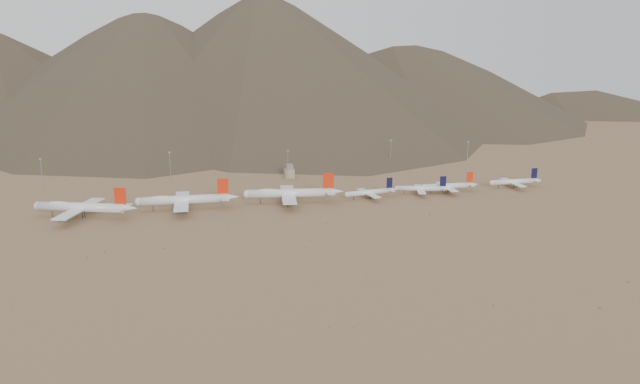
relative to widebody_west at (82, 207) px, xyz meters
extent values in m
plane|color=#9E7851|center=(129.37, -31.14, -7.42)|extent=(3000.00, 3000.00, 0.00)
cylinder|color=silver|center=(-0.29, 0.11, -0.08)|extent=(58.64, 27.30, 6.24)
sphere|color=silver|center=(-28.50, 10.84, -0.08)|extent=(6.11, 6.11, 6.11)
cone|color=silver|center=(31.31, -11.91, 0.39)|extent=(12.15, 9.11, 5.61)
cube|color=silver|center=(-1.42, 0.54, -1.01)|extent=(28.71, 55.16, 0.78)
cube|color=silver|center=(26.80, -10.19, 0.54)|extent=(12.56, 21.59, 0.37)
cube|color=red|center=(25.67, -9.76, 8.57)|extent=(7.53, 3.32, 11.07)
cylinder|color=black|center=(-20.04, 7.62, -5.31)|extent=(0.40, 0.40, 4.23)
cylinder|color=black|center=(1.39, 1.14, -5.31)|extent=(0.50, 0.50, 4.23)
cylinder|color=black|center=(0.29, -1.78, -5.31)|extent=(0.50, 0.50, 4.23)
ellipsoid|color=silver|center=(-14.96, 5.69, 1.64)|extent=(19.72, 11.24, 3.74)
cylinder|color=slate|center=(2.52, 10.88, -2.56)|extent=(6.64, 4.77, 2.81)
cylinder|color=slate|center=(-5.35, -9.81, -2.56)|extent=(6.64, 4.77, 2.81)
cylinder|color=slate|center=(6.06, 20.19, -2.56)|extent=(6.64, 4.77, 2.81)
cylinder|color=slate|center=(-8.89, -19.12, -2.56)|extent=(6.64, 4.77, 2.81)
cylinder|color=silver|center=(66.77, 3.98, -0.13)|extent=(60.24, 9.77, 6.20)
sphere|color=silver|center=(36.84, 5.77, -0.13)|extent=(6.07, 6.07, 6.07)
cone|color=silver|center=(100.30, 1.97, 0.34)|extent=(11.11, 6.21, 5.58)
cube|color=silver|center=(65.57, 4.05, -1.06)|extent=(12.86, 55.46, 0.77)
cube|color=silver|center=(95.51, 2.26, 0.49)|extent=(6.64, 21.18, 0.37)
cube|color=red|center=(94.31, 2.33, 8.47)|extent=(7.82, 1.02, 11.00)
cylinder|color=black|center=(45.82, 5.23, -5.32)|extent=(0.40, 0.40, 4.20)
cylinder|color=black|center=(68.06, 5.45, -5.32)|extent=(0.50, 0.50, 4.20)
cylinder|color=black|center=(67.88, 2.36, -5.32)|extent=(0.50, 0.50, 4.20)
ellipsoid|color=silver|center=(51.20, 4.91, 1.58)|extent=(19.44, 5.79, 3.72)
cylinder|color=slate|center=(66.23, 15.03, -2.59)|extent=(6.15, 3.14, 2.79)
cylinder|color=slate|center=(64.92, -6.93, -2.59)|extent=(6.15, 3.14, 2.79)
cylinder|color=slate|center=(66.82, 24.91, -2.59)|extent=(6.15, 3.14, 2.79)
cylinder|color=slate|center=(64.33, -16.81, -2.59)|extent=(6.15, 3.14, 2.79)
cylinder|color=silver|center=(142.68, 4.17, 0.03)|extent=(61.50, 15.53, 6.33)
sphere|color=silver|center=(112.41, 8.80, 0.03)|extent=(6.20, 6.20, 6.20)
cone|color=silver|center=(176.58, -1.02, 0.50)|extent=(11.76, 7.30, 5.70)
cube|color=silver|center=(141.47, 4.35, -0.92)|extent=(18.19, 56.98, 0.79)
cube|color=silver|center=(171.74, -0.28, 0.66)|extent=(8.68, 21.92, 0.38)
cube|color=red|center=(170.53, -0.10, 8.81)|extent=(7.96, 1.77, 11.23)
cylinder|color=black|center=(121.49, 7.41, -5.28)|extent=(0.41, 0.41, 4.29)
cylinder|color=black|center=(144.13, 5.55, -5.28)|extent=(0.51, 0.51, 4.29)
cylinder|color=black|center=(143.65, 2.42, -5.28)|extent=(0.51, 0.51, 4.29)
ellipsoid|color=silver|center=(126.94, 6.58, 1.77)|extent=(20.09, 7.66, 3.80)
cylinder|color=slate|center=(143.17, 15.45, -2.49)|extent=(6.49, 3.74, 2.85)
cylinder|color=slate|center=(139.77, -6.75, -2.49)|extent=(6.49, 3.74, 2.85)
cylinder|color=slate|center=(144.70, 25.44, -2.49)|extent=(6.49, 3.74, 2.85)
cylinder|color=slate|center=(138.24, -16.74, -2.49)|extent=(6.49, 3.74, 2.85)
cylinder|color=silver|center=(203.32, 3.03, -2.71)|extent=(36.90, 8.68, 3.98)
sphere|color=silver|center=(185.12, 0.66, -2.71)|extent=(3.90, 3.90, 3.90)
cone|color=silver|center=(223.70, 5.67, -2.41)|extent=(7.01, 4.41, 3.59)
cube|color=silver|center=(202.59, 2.93, -3.30)|extent=(9.87, 31.95, 0.50)
cube|color=silver|center=(220.78, 5.30, -2.31)|extent=(4.81, 12.28, 0.24)
cube|color=black|center=(220.06, 5.20, 3.22)|extent=(4.78, 0.97, 7.86)
cylinder|color=black|center=(190.58, 1.37, -6.06)|extent=(0.42, 0.42, 2.73)
cylinder|color=black|center=(203.92, 4.11, -6.06)|extent=(0.52, 0.52, 2.73)
cylinder|color=black|center=(204.17, 2.13, -6.06)|extent=(0.52, 0.52, 2.73)
cylinder|color=slate|center=(201.45, 11.67, -4.29)|extent=(3.87, 2.25, 1.79)
cylinder|color=slate|center=(203.72, -5.80, -4.29)|extent=(3.87, 2.25, 1.79)
cylinder|color=silver|center=(246.03, 5.32, -2.75)|extent=(35.99, 13.93, 3.94)
sphere|color=silver|center=(228.58, 10.39, -2.75)|extent=(3.87, 3.87, 3.87)
cone|color=silver|center=(265.56, -0.35, -2.46)|extent=(7.27, 5.23, 3.55)
cube|color=silver|center=(245.33, 5.53, -3.34)|extent=(14.27, 31.52, 0.49)
cube|color=silver|center=(262.77, 0.46, -2.36)|extent=(6.44, 12.27, 0.24)
cube|color=black|center=(262.07, 0.66, 3.11)|extent=(4.63, 1.66, 7.78)
cylinder|color=black|center=(233.82, 8.87, -6.07)|extent=(0.42, 0.42, 2.70)
cylinder|color=black|center=(247.00, 6.07, -6.07)|extent=(0.52, 0.52, 2.70)
cylinder|color=black|center=(246.45, 4.17, -6.07)|extent=(0.52, 0.52, 2.70)
cylinder|color=slate|center=(247.76, 13.90, -4.32)|extent=(3.98, 2.72, 1.77)
cylinder|color=slate|center=(242.89, -2.85, -4.32)|extent=(3.98, 2.72, 1.77)
cylinder|color=silver|center=(269.09, 6.68, -2.39)|extent=(39.32, 6.80, 4.25)
sphere|color=silver|center=(249.56, 7.96, -2.39)|extent=(4.16, 4.16, 4.16)
cone|color=silver|center=(290.95, 5.25, -2.07)|extent=(7.28, 4.28, 3.82)
cube|color=silver|center=(268.31, 6.73, -3.03)|extent=(8.44, 33.88, 0.53)
cube|color=silver|center=(287.83, 5.45, -1.97)|extent=(4.35, 12.95, 0.25)
cube|color=red|center=(287.05, 5.51, 3.92)|extent=(5.10, 0.71, 8.38)
cylinder|color=black|center=(255.42, 7.58, -5.97)|extent=(0.45, 0.45, 2.91)
cylinder|color=black|center=(269.94, 7.69, -5.97)|extent=(0.56, 0.56, 2.91)
cylinder|color=black|center=(269.80, 5.57, -5.97)|extent=(0.56, 0.56, 2.91)
cylinder|color=slate|center=(268.92, 16.10, -4.08)|extent=(4.03, 2.16, 1.91)
cylinder|color=slate|center=(267.69, -2.64, -4.08)|extent=(4.03, 2.16, 1.91)
cylinder|color=silver|center=(327.65, 8.00, -2.48)|extent=(38.58, 5.67, 4.17)
sphere|color=silver|center=(308.45, 8.75, -2.48)|extent=(4.09, 4.09, 4.09)
cone|color=silver|center=(349.16, 7.15, -2.17)|extent=(7.06, 4.02, 3.76)
cube|color=silver|center=(326.89, 8.03, -3.11)|extent=(7.43, 33.17, 0.52)
cube|color=silver|center=(346.09, 7.27, -2.06)|extent=(3.95, 12.65, 0.25)
cube|color=black|center=(345.32, 7.30, 3.72)|extent=(5.01, 0.57, 8.24)
cylinder|color=black|center=(314.21, 8.52, -6.00)|extent=(0.44, 0.44, 2.86)
cylinder|color=black|center=(328.46, 9.01, -6.00)|extent=(0.55, 0.55, 2.86)
cylinder|color=black|center=(328.38, 6.92, -6.00)|extent=(0.55, 0.55, 2.86)
cylinder|color=slate|center=(327.25, 17.24, -4.14)|extent=(3.91, 2.03, 1.88)
cylinder|color=slate|center=(326.52, -1.19, -4.14)|extent=(3.91, 2.03, 1.88)
cube|color=#988A67|center=(159.37, 88.86, -3.42)|extent=(8.00, 8.00, 8.00)
cube|color=slate|center=(159.37, 88.86, 2.58)|extent=(6.00, 6.00, 4.00)
cylinder|color=gray|center=(-39.05, 91.53, 5.08)|extent=(0.50, 0.50, 25.00)
cube|color=gray|center=(-39.05, 91.53, 17.88)|extent=(2.00, 0.60, 0.80)
cylinder|color=gray|center=(59.76, 97.13, 5.08)|extent=(0.50, 0.50, 25.00)
cube|color=gray|center=(59.76, 97.13, 17.88)|extent=(2.00, 0.60, 0.80)
cylinder|color=gray|center=(156.54, 79.92, 5.08)|extent=(0.50, 0.50, 25.00)
cube|color=gray|center=(156.54, 79.92, 17.88)|extent=(2.00, 0.60, 0.80)
cylinder|color=gray|center=(261.29, 112.81, 5.08)|extent=(0.50, 0.50, 25.00)
cube|color=gray|center=(261.29, 112.81, 17.88)|extent=(2.00, 0.60, 0.80)
cylinder|color=gray|center=(326.41, 86.24, 5.08)|extent=(0.50, 0.50, 25.00)
cube|color=gray|center=(326.41, 86.24, 17.88)|extent=(2.00, 0.60, 0.80)
ellipsoid|color=olive|center=(273.45, -187.46, -7.10)|extent=(0.97, 0.97, 0.64)
ellipsoid|color=olive|center=(155.77, -54.73, -7.04)|extent=(0.95, 0.95, 0.78)
ellipsoid|color=olive|center=(11.25, -84.34, -7.13)|extent=(0.84, 0.84, 0.60)
ellipsoid|color=olive|center=(239.42, -210.44, -7.08)|extent=(0.88, 0.88, 0.68)
ellipsoid|color=olive|center=(179.21, -38.28, -7.21)|extent=(0.68, 0.68, 0.44)
ellipsoid|color=olive|center=(195.03, -196.31, -7.12)|extent=(0.73, 0.73, 0.60)
ellipsoid|color=olive|center=(136.72, -86.23, -7.17)|extent=(0.81, 0.81, 0.51)
ellipsoid|color=olive|center=(20.27, -77.04, -6.98)|extent=(1.06, 1.06, 0.89)
ellipsoid|color=olive|center=(90.66, -55.75, -7.17)|extent=(0.83, 0.83, 0.50)
ellipsoid|color=olive|center=(274.46, -120.36, -7.22)|extent=(0.75, 0.75, 0.41)
ellipsoid|color=olive|center=(151.55, -146.30, -7.25)|extent=(0.67, 0.67, 0.36)
ellipsoid|color=olive|center=(229.19, -49.40, -7.06)|extent=(1.05, 1.05, 0.72)
ellipsoid|color=olive|center=(-13.14, -148.64, -7.18)|extent=(0.58, 0.58, 0.49)
ellipsoid|color=olive|center=(114.58, -83.37, -7.19)|extent=(0.56, 0.56, 0.47)
ellipsoid|color=olive|center=(117.89, -67.72, -7.29)|extent=(0.51, 0.51, 0.28)
ellipsoid|color=olive|center=(344.35, -58.28, -7.23)|extent=(0.71, 0.71, 0.39)
ellipsoid|color=olive|center=(127.56, -202.03, -7.24)|extent=(0.66, 0.66, 0.37)
ellipsoid|color=olive|center=(118.08, -198.97, -7.17)|extent=(0.66, 0.66, 0.50)
ellipsoid|color=olive|center=(52.48, -79.01, -7.15)|extent=(0.93, 0.93, 0.55)
camera|label=1|loc=(55.82, -428.39, 108.26)|focal=35.00mm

